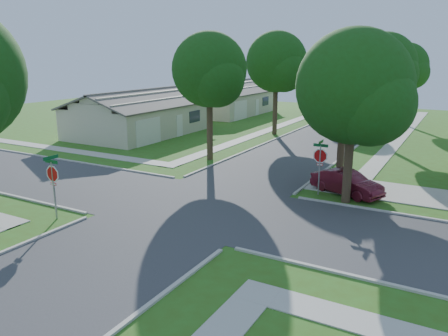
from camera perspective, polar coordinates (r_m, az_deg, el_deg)
name	(u,v)px	position (r m, az deg, el deg)	size (l,w,h in m)	color
ground	(198,206)	(21.95, -3.41, -4.95)	(100.00, 100.00, 0.00)	#355818
road_ns	(198,206)	(21.95, -3.41, -4.94)	(7.00, 100.00, 0.02)	#333335
sidewalk_ne	(402,136)	(44.31, 22.20, 3.94)	(1.20, 40.00, 0.04)	#9E9B91
sidewalk_nw	(280,126)	(47.30, 7.38, 5.49)	(1.20, 40.00, 0.04)	#9E9B91
driveway	(388,191)	(25.78, 20.60, -2.86)	(8.80, 3.60, 0.05)	#9E9B91
stop_sign_sw	(53,176)	(21.03, -21.47, -1.04)	(1.05, 0.80, 2.98)	gray
stop_sign_ne	(320,158)	(23.64, 12.44, 1.27)	(1.05, 0.80, 2.98)	gray
tree_e_near	(346,84)	(27.25, 15.67, 10.47)	(4.97, 4.80, 8.28)	#38281C
tree_e_mid	(383,69)	(38.97, 20.10, 12.08)	(5.59, 5.40, 9.21)	#38281C
tree_e_far	(405,68)	(51.84, 22.52, 11.94)	(5.17, 5.00, 8.72)	#38281C
tree_w_near	(210,73)	(30.83, -1.84, 12.27)	(5.38, 5.20, 8.97)	#38281C
tree_w_mid	(277,65)	(41.57, 6.94, 13.25)	(5.80, 5.60, 9.56)	#38281C
tree_w_far	(319,71)	(53.84, 12.31, 12.23)	(4.76, 4.60, 8.04)	#38281C
tree_ne_corner	(355,92)	(22.22, 16.71, 9.49)	(5.80, 5.60, 8.66)	#38281C
house_nw_near	(141,118)	(42.70, -10.80, 6.43)	(8.42, 13.60, 4.23)	#B7AD90
house_nw_far	(227,102)	(56.70, 0.34, 8.61)	(8.42, 13.60, 4.23)	#B7AD90
car_driveway	(347,183)	(24.42, 15.74, -1.87)	(1.38, 3.96, 1.30)	#4E101B
car_curb_east	(368,127)	(43.31, 18.25, 5.08)	(1.83, 4.56, 1.55)	black
car_curb_west	(342,116)	(51.98, 15.22, 6.55)	(1.67, 4.10, 1.19)	black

